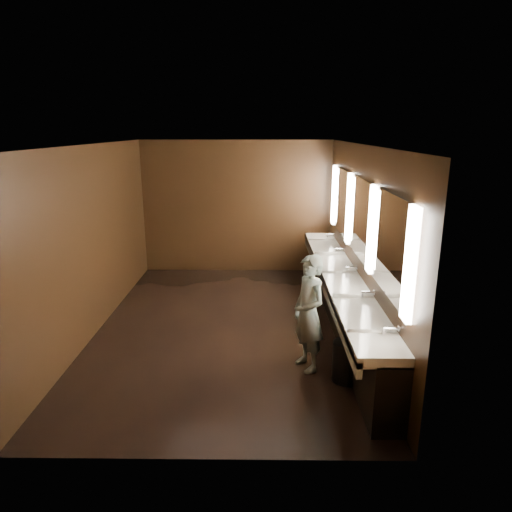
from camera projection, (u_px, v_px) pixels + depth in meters
The scene contains 10 objects.
floor at pixel (228, 327), 7.20m from camera, with size 6.00×6.00×0.00m, color black.
ceiling at pixel (224, 145), 6.45m from camera, with size 4.00×6.00×0.02m, color #2D2D2B.
wall_back at pixel (237, 207), 9.72m from camera, with size 4.00×0.02×2.80m, color black.
wall_front at pixel (200, 323), 3.94m from camera, with size 4.00×0.02×2.80m, color black.
wall_left at pixel (93, 240), 6.85m from camera, with size 0.02×6.00×2.80m, color black.
wall_right at pixel (360, 241), 6.80m from camera, with size 0.02×6.00×2.80m, color black.
sink_counter at pixel (343, 298), 7.05m from camera, with size 0.55×5.40×1.01m.
mirror_band at pixel (360, 218), 6.71m from camera, with size 0.06×5.03×1.15m.
person at pixel (309, 313), 5.78m from camera, with size 0.56×0.37×1.53m, color #90CAD7.
trash_bin at pixel (346, 361), 5.61m from camera, with size 0.33×0.33×0.51m, color black.
Camera 1 is at (0.53, -6.63, 3.02)m, focal length 32.00 mm.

